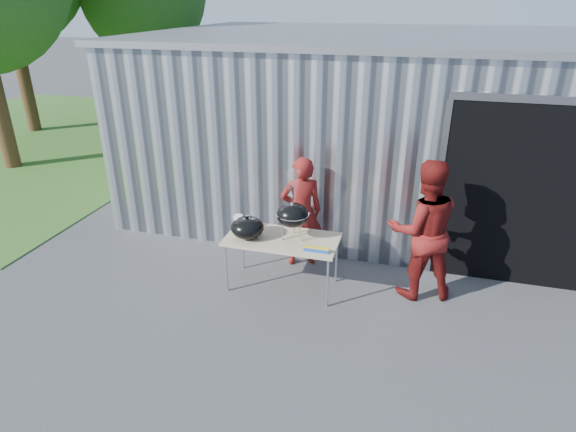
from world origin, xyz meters
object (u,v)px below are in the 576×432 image
(kettle_grill, at_px, (293,209))
(person_cook, at_px, (301,212))
(person_bystander, at_px, (423,230))
(folding_table, at_px, (282,241))

(kettle_grill, relative_size, person_cook, 0.56)
(kettle_grill, height_order, person_cook, kettle_grill)
(kettle_grill, height_order, person_bystander, person_bystander)
(person_cook, bearing_deg, person_bystander, 144.23)
(person_bystander, bearing_deg, folding_table, -5.82)
(folding_table, xyz_separation_m, kettle_grill, (0.13, 0.04, 0.46))
(person_cook, bearing_deg, folding_table, 60.46)
(person_cook, bearing_deg, kettle_grill, 71.09)
(person_cook, relative_size, person_bystander, 0.88)
(folding_table, xyz_separation_m, person_cook, (0.08, 0.72, 0.12))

